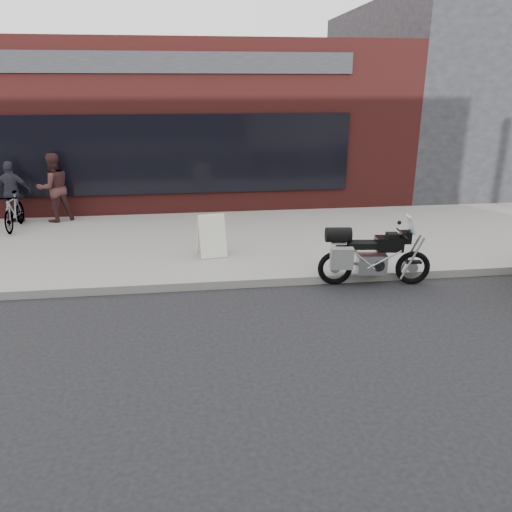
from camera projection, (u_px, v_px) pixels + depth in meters
name	position (u px, v px, depth m)	size (l,w,h in m)	color
ground	(317.00, 438.00, 5.08)	(120.00, 120.00, 0.00)	black
near_sidewalk	(244.00, 235.00, 11.61)	(44.00, 6.00, 0.15)	gray
storefront	(164.00, 119.00, 17.20)	(14.00, 10.07, 4.50)	maroon
neighbour_building	(491.00, 95.00, 18.45)	(10.00, 10.00, 6.00)	#26262B
motorcycle	(368.00, 256.00, 8.78)	(2.01, 0.65, 1.27)	black
bicycle_rear	(14.00, 211.00, 11.69)	(0.41, 1.45, 0.87)	gray
sandwich_sign	(212.00, 235.00, 9.90)	(0.59, 0.56, 0.84)	white
cafe_patron_left	(54.00, 188.00, 12.25)	(0.82, 0.64, 1.68)	#482626
cafe_patron_right	(13.00, 192.00, 12.16)	(0.89, 0.37, 1.51)	#31303D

